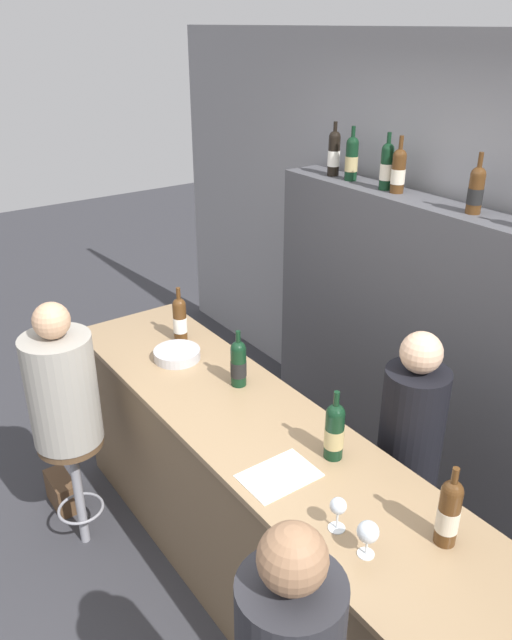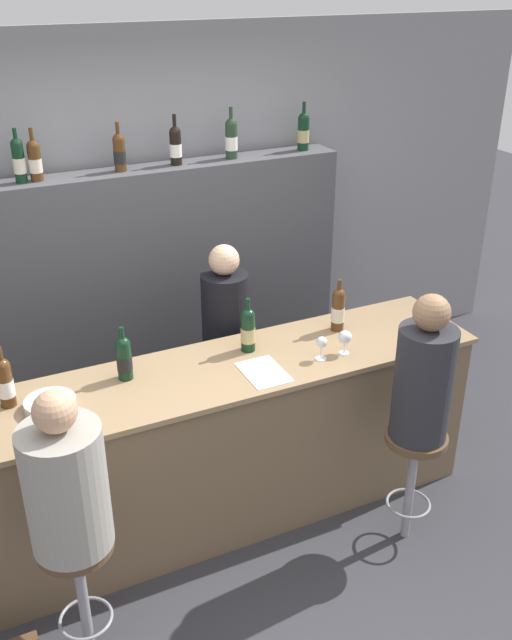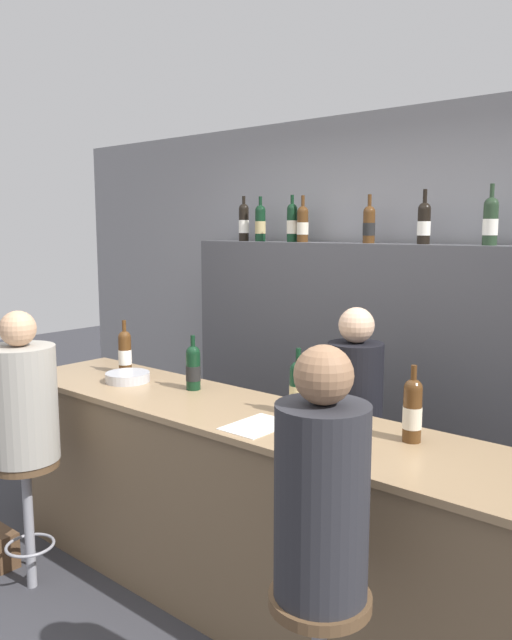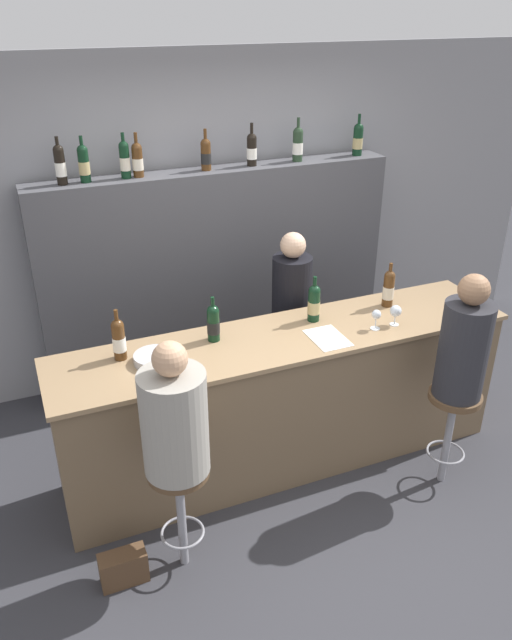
{
  "view_description": "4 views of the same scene",
  "coord_description": "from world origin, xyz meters",
  "px_view_note": "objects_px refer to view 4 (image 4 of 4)",
  "views": [
    {
      "loc": [
        1.77,
        -1.04,
        2.62
      ],
      "look_at": [
        -0.24,
        0.39,
        1.44
      ],
      "focal_mm": 35.0,
      "sensor_mm": 36.0,
      "label": 1
    },
    {
      "loc": [
        -1.2,
        -2.72,
        2.92
      ],
      "look_at": [
        0.21,
        0.23,
        1.27
      ],
      "focal_mm": 40.0,
      "sensor_mm": 36.0,
      "label": 2
    },
    {
      "loc": [
        1.93,
        -1.84,
        1.85
      ],
      "look_at": [
        0.1,
        0.31,
        1.43
      ],
      "focal_mm": 35.0,
      "sensor_mm": 36.0,
      "label": 3
    },
    {
      "loc": [
        -1.52,
        -2.83,
        2.9
      ],
      "look_at": [
        -0.23,
        0.26,
        1.17
      ],
      "focal_mm": 35.0,
      "sensor_mm": 36.0,
      "label": 4
    }
  ],
  "objects_px": {
    "wine_bottle_counter_1": "(213,323)",
    "wine_bottle_backbar_2": "(125,159)",
    "guest_seated_right": "(464,345)",
    "wine_bottle_backbar_7": "(358,139)",
    "wine_bottle_backbar_6": "(298,144)",
    "wine_bottle_counter_2": "(314,303)",
    "bartender": "(291,332)",
    "handbag": "(123,568)",
    "bar_stool_left": "(180,491)",
    "wine_bottle_counter_0": "(119,339)",
    "wine_glass_1": "(396,311)",
    "metal_bowl": "(155,358)",
    "wine_bottle_counter_3": "(389,288)",
    "wine_bottle_backbar_0": "(60,164)",
    "wine_bottle_backbar_1": "(84,163)",
    "wine_bottle_backbar_3": "(137,159)",
    "wine_glass_0": "(376,315)",
    "wine_bottle_backbar_4": "(206,154)",
    "bar_stool_right": "(452,415)",
    "guest_seated_left": "(174,419)",
    "wine_bottle_backbar_5": "(252,149)"
  },
  "relations": [
    {
      "from": "wine_bottle_backbar_3",
      "to": "bar_stool_left",
      "type": "height_order",
      "value": "wine_bottle_backbar_3"
    },
    {
      "from": "wine_bottle_backbar_3",
      "to": "guest_seated_left",
      "type": "relative_size",
      "value": 0.41
    },
    {
      "from": "wine_bottle_counter_1",
      "to": "bartender",
      "type": "relative_size",
      "value": 0.2
    },
    {
      "from": "bar_stool_left",
      "to": "wine_bottle_backbar_1",
      "type": "bearing_deg",
      "value": 91.29
    },
    {
      "from": "wine_bottle_backbar_0",
      "to": "metal_bowl",
      "type": "distance_m",
      "value": 1.58
    },
    {
      "from": "bartender",
      "to": "handbag",
      "type": "height_order",
      "value": "bartender"
    },
    {
      "from": "wine_bottle_counter_0",
      "to": "wine_bottle_backbar_6",
      "type": "relative_size",
      "value": 0.97
    },
    {
      "from": "wine_glass_0",
      "to": "guest_seated_left",
      "type": "height_order",
      "value": "guest_seated_left"
    },
    {
      "from": "wine_glass_1",
      "to": "wine_bottle_backbar_7",
      "type": "bearing_deg",
      "value": 70.58
    },
    {
      "from": "wine_glass_1",
      "to": "metal_bowl",
      "type": "bearing_deg",
      "value": 174.84
    },
    {
      "from": "wine_bottle_counter_2",
      "to": "bar_stool_left",
      "type": "xyz_separation_m",
      "value": [
        -1.17,
        -0.73,
        -0.59
      ]
    },
    {
      "from": "wine_bottle_backbar_2",
      "to": "bar_stool_right",
      "type": "bearing_deg",
      "value": -50.55
    },
    {
      "from": "wine_bottle_backbar_7",
      "to": "metal_bowl",
      "type": "height_order",
      "value": "wine_bottle_backbar_7"
    },
    {
      "from": "wine_bottle_counter_3",
      "to": "wine_bottle_backbar_5",
      "type": "xyz_separation_m",
      "value": [
        -0.54,
        1.17,
        0.76
      ]
    },
    {
      "from": "wine_glass_1",
      "to": "metal_bowl",
      "type": "height_order",
      "value": "wine_glass_1"
    },
    {
      "from": "wine_bottle_backbar_2",
      "to": "handbag",
      "type": "height_order",
      "value": "wine_bottle_backbar_2"
    },
    {
      "from": "wine_bottle_backbar_7",
      "to": "wine_bottle_backbar_6",
      "type": "bearing_deg",
      "value": 180.0
    },
    {
      "from": "wine_bottle_backbar_2",
      "to": "guest_seated_right",
      "type": "bearing_deg",
      "value": -50.55
    },
    {
      "from": "wine_bottle_counter_1",
      "to": "wine_bottle_backbar_2",
      "type": "xyz_separation_m",
      "value": [
        -0.23,
        1.17,
        0.78
      ]
    },
    {
      "from": "wine_bottle_counter_3",
      "to": "wine_bottle_backbar_5",
      "type": "relative_size",
      "value": 1.0
    },
    {
      "from": "wine_glass_1",
      "to": "bartender",
      "type": "distance_m",
      "value": 0.91
    },
    {
      "from": "wine_bottle_backbar_2",
      "to": "bar_stool_right",
      "type": "relative_size",
      "value": 0.46
    },
    {
      "from": "bar_stool_left",
      "to": "wine_bottle_counter_2",
      "type": "bearing_deg",
      "value": 32.17
    },
    {
      "from": "wine_bottle_backbar_6",
      "to": "handbag",
      "type": "distance_m",
      "value": 3.25
    },
    {
      "from": "wine_bottle_counter_2",
      "to": "wine_bottle_backbar_1",
      "type": "xyz_separation_m",
      "value": [
        -1.21,
        1.17,
        0.77
      ]
    },
    {
      "from": "wine_bottle_counter_0",
      "to": "guest_seated_left",
      "type": "relative_size",
      "value": 0.42
    },
    {
      "from": "wine_bottle_counter_3",
      "to": "guest_seated_right",
      "type": "distance_m",
      "value": 0.74
    },
    {
      "from": "wine_glass_0",
      "to": "guest_seated_right",
      "type": "relative_size",
      "value": 0.17
    },
    {
      "from": "wine_bottle_counter_0",
      "to": "wine_bottle_backbar_6",
      "type": "bearing_deg",
      "value": 34.29
    },
    {
      "from": "wine_bottle_counter_3",
      "to": "wine_bottle_backbar_1",
      "type": "distance_m",
      "value": 2.27
    },
    {
      "from": "bar_stool_left",
      "to": "bar_stool_right",
      "type": "relative_size",
      "value": 1.0
    },
    {
      "from": "wine_bottle_backbar_4",
      "to": "metal_bowl",
      "type": "distance_m",
      "value": 1.74
    },
    {
      "from": "wine_glass_1",
      "to": "handbag",
      "type": "distance_m",
      "value": 2.26
    },
    {
      "from": "guest_seated_right",
      "to": "bartender",
      "type": "relative_size",
      "value": 0.56
    },
    {
      "from": "wine_bottle_counter_0",
      "to": "bar_stool_left",
      "type": "height_order",
      "value": "wine_bottle_counter_0"
    },
    {
      "from": "wine_bottle_counter_3",
      "to": "guest_seated_right",
      "type": "xyz_separation_m",
      "value": [
        0.06,
        -0.73,
        -0.08
      ]
    },
    {
      "from": "wine_bottle_backbar_6",
      "to": "wine_bottle_backbar_0",
      "type": "bearing_deg",
      "value": -180.0
    },
    {
      "from": "wine_bottle_backbar_7",
      "to": "metal_bowl",
      "type": "distance_m",
      "value": 2.59
    },
    {
      "from": "guest_seated_right",
      "to": "wine_bottle_backbar_6",
      "type": "bearing_deg",
      "value": 96.34
    },
    {
      "from": "wine_bottle_counter_0",
      "to": "wine_glass_0",
      "type": "distance_m",
      "value": 1.62
    },
    {
      "from": "wine_bottle_backbar_1",
      "to": "bar_stool_left",
      "type": "height_order",
      "value": "wine_bottle_backbar_1"
    },
    {
      "from": "wine_bottle_backbar_3",
      "to": "metal_bowl",
      "type": "xyz_separation_m",
      "value": [
        -0.27,
        -1.29,
        -0.87
      ]
    },
    {
      "from": "wine_bottle_counter_2",
      "to": "bartender",
      "type": "bearing_deg",
      "value": 83.85
    },
    {
      "from": "wine_bottle_backbar_7",
      "to": "bar_stool_left",
      "type": "bearing_deg",
      "value": -138.29
    },
    {
      "from": "handbag",
      "to": "bar_stool_left",
      "type": "bearing_deg",
      "value": 0.0
    },
    {
      "from": "wine_bottle_backbar_0",
      "to": "bar_stool_left",
      "type": "height_order",
      "value": "wine_bottle_backbar_0"
    },
    {
      "from": "wine_bottle_backbar_2",
      "to": "guest_seated_right",
      "type": "relative_size",
      "value": 0.39
    },
    {
      "from": "wine_bottle_backbar_3",
      "to": "bar_stool_right",
      "type": "bearing_deg",
      "value": -52.21
    },
    {
      "from": "wine_bottle_backbar_1",
      "to": "wine_bottle_counter_3",
      "type": "bearing_deg",
      "value": -33.16
    },
    {
      "from": "bar_stool_left",
      "to": "wine_bottle_backbar_4",
      "type": "bearing_deg",
      "value": 66.16
    }
  ]
}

